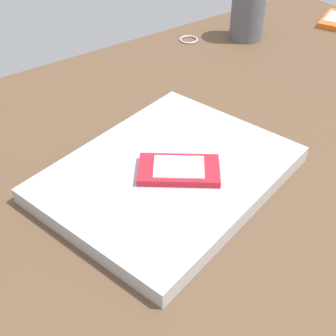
% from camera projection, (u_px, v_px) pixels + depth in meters
% --- Properties ---
extents(desk_surface, '(1.20, 0.80, 0.03)m').
position_uv_depth(desk_surface, '(224.00, 162.00, 0.65)').
color(desk_surface, brown).
rests_on(desk_surface, ground).
extents(laptop_closed, '(0.35, 0.30, 0.02)m').
position_uv_depth(laptop_closed, '(168.00, 174.00, 0.59)').
color(laptop_closed, '#B7BABC').
rests_on(laptop_closed, desk_surface).
extents(cell_phone_on_laptop, '(0.11, 0.11, 0.01)m').
position_uv_depth(cell_phone_on_laptop, '(179.00, 170.00, 0.57)').
color(cell_phone_on_laptop, red).
rests_on(cell_phone_on_laptop, laptop_closed).
extents(pen_cup, '(0.07, 0.07, 0.10)m').
position_uv_depth(pen_cup, '(248.00, 13.00, 0.91)').
color(pen_cup, '#595B60').
rests_on(pen_cup, desk_surface).
extents(key_ring, '(0.04, 0.04, 0.00)m').
position_uv_depth(key_ring, '(189.00, 40.00, 0.93)').
color(key_ring, silver).
rests_on(key_ring, desk_surface).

